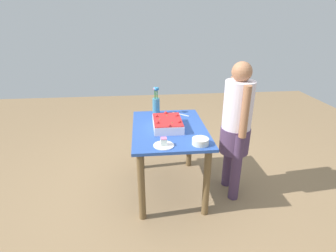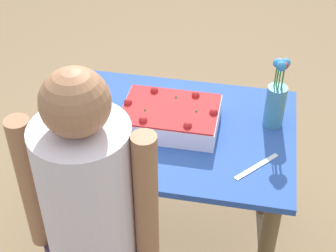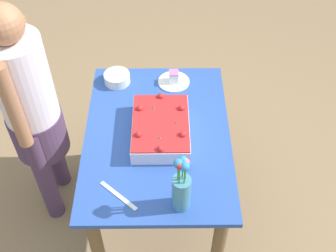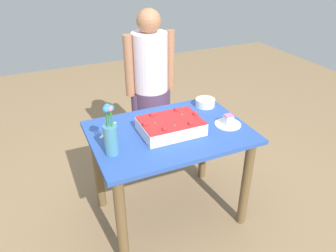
# 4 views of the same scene
# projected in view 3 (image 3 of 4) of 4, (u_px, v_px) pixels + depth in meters

# --- Properties ---
(ground_plane) EXTENTS (8.00, 8.00, 0.00)m
(ground_plane) POSITION_uv_depth(u_px,v_px,m) (159.00, 210.00, 2.85)
(ground_plane) COLOR #91734F
(dining_table) EXTENTS (1.11, 0.79, 0.78)m
(dining_table) POSITION_uv_depth(u_px,v_px,m) (158.00, 152.00, 2.39)
(dining_table) COLOR #2C50A3
(dining_table) RESTS_ON ground_plane
(sheet_cake) EXTENTS (0.42, 0.30, 0.12)m
(sheet_cake) POSITION_uv_depth(u_px,v_px,m) (161.00, 128.00, 2.24)
(sheet_cake) COLOR white
(sheet_cake) RESTS_ON dining_table
(serving_plate_with_slice) EXTENTS (0.19, 0.19, 0.08)m
(serving_plate_with_slice) POSITION_uv_depth(u_px,v_px,m) (174.00, 79.00, 2.55)
(serving_plate_with_slice) COLOR white
(serving_plate_with_slice) RESTS_ON dining_table
(cake_knife) EXTENTS (0.17, 0.19, 0.00)m
(cake_knife) POSITION_uv_depth(u_px,v_px,m) (119.00, 196.00, 2.01)
(cake_knife) COLOR silver
(cake_knife) RESTS_ON dining_table
(flower_vase) EXTENTS (0.09, 0.09, 0.34)m
(flower_vase) POSITION_uv_depth(u_px,v_px,m) (181.00, 189.00, 1.88)
(flower_vase) COLOR teal
(flower_vase) RESTS_ON dining_table
(fruit_bowl) EXTENTS (0.16, 0.16, 0.06)m
(fruit_bowl) POSITION_uv_depth(u_px,v_px,m) (117.00, 78.00, 2.55)
(fruit_bowl) COLOR silver
(fruit_bowl) RESTS_ON dining_table
(person_standing) EXTENTS (0.45, 0.31, 1.49)m
(person_standing) POSITION_uv_depth(u_px,v_px,m) (31.00, 108.00, 2.31)
(person_standing) COLOR #493454
(person_standing) RESTS_ON ground_plane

